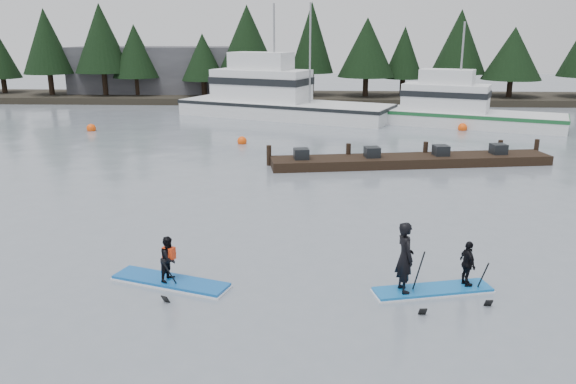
{
  "coord_description": "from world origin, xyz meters",
  "views": [
    {
      "loc": [
        0.89,
        -12.36,
        6.33
      ],
      "look_at": [
        0.0,
        6.0,
        1.1
      ],
      "focal_mm": 35.0,
      "sensor_mm": 36.0,
      "label": 1
    }
  ],
  "objects_px": {
    "paddleboard_solo": "(170,269)",
    "paddleboard_duo": "(427,266)",
    "fishing_boat_large": "(278,108)",
    "floating_dock": "(411,161)",
    "fishing_boat_medium": "(461,118)"
  },
  "relations": [
    {
      "from": "paddleboard_solo",
      "to": "paddleboard_duo",
      "type": "xyz_separation_m",
      "value": [
        6.57,
        -0.21,
        0.3
      ]
    },
    {
      "from": "fishing_boat_large",
      "to": "paddleboard_solo",
      "type": "bearing_deg",
      "value": -68.91
    },
    {
      "from": "paddleboard_solo",
      "to": "floating_dock",
      "type": "bearing_deg",
      "value": 77.42
    },
    {
      "from": "fishing_boat_large",
      "to": "floating_dock",
      "type": "bearing_deg",
      "value": -42.01
    },
    {
      "from": "floating_dock",
      "to": "paddleboard_duo",
      "type": "distance_m",
      "value": 14.43
    },
    {
      "from": "fishing_boat_large",
      "to": "fishing_boat_medium",
      "type": "distance_m",
      "value": 13.65
    },
    {
      "from": "paddleboard_duo",
      "to": "fishing_boat_large",
      "type": "bearing_deg",
      "value": 87.16
    },
    {
      "from": "fishing_boat_large",
      "to": "floating_dock",
      "type": "distance_m",
      "value": 17.94
    },
    {
      "from": "fishing_boat_medium",
      "to": "floating_dock",
      "type": "relative_size",
      "value": 0.96
    },
    {
      "from": "paddleboard_solo",
      "to": "fishing_boat_medium",
      "type": "bearing_deg",
      "value": 80.89
    },
    {
      "from": "floating_dock",
      "to": "paddleboard_solo",
      "type": "xyz_separation_m",
      "value": [
        -8.51,
        -14.08,
        0.18
      ]
    },
    {
      "from": "paddleboard_solo",
      "to": "paddleboard_duo",
      "type": "height_order",
      "value": "paddleboard_duo"
    },
    {
      "from": "fishing_boat_large",
      "to": "paddleboard_duo",
      "type": "xyz_separation_m",
      "value": [
        5.72,
        -30.51,
        0.01
      ]
    },
    {
      "from": "paddleboard_duo",
      "to": "paddleboard_solo",
      "type": "bearing_deg",
      "value": 164.71
    },
    {
      "from": "fishing_boat_large",
      "to": "paddleboard_duo",
      "type": "height_order",
      "value": "fishing_boat_large"
    }
  ]
}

